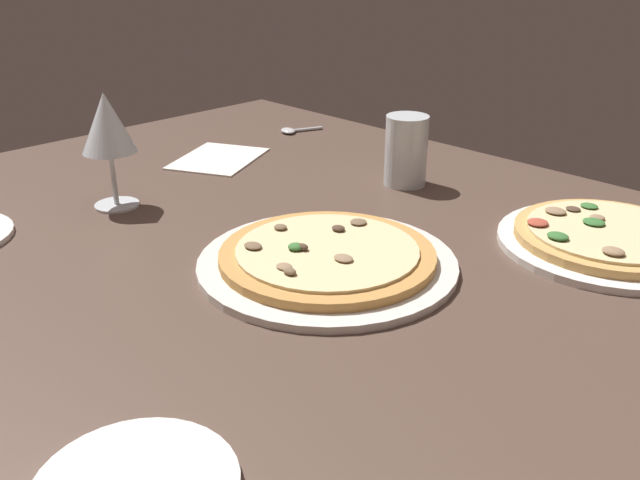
% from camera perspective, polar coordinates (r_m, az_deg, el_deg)
% --- Properties ---
extents(dining_table, '(1.50, 1.10, 0.04)m').
position_cam_1_polar(dining_table, '(0.93, -0.56, -2.41)').
color(dining_table, brown).
rests_on(dining_table, ground).
extents(pizza_main, '(0.33, 0.33, 0.03)m').
position_cam_1_polar(pizza_main, '(0.88, 0.58, -1.53)').
color(pizza_main, silver).
rests_on(pizza_main, dining_table).
extents(pizza_side, '(0.29, 0.29, 0.03)m').
position_cam_1_polar(pizza_side, '(1.02, 22.28, 0.12)').
color(pizza_side, white).
rests_on(pizza_side, dining_table).
extents(wine_glass_far, '(0.08, 0.08, 0.18)m').
position_cam_1_polar(wine_glass_far, '(1.09, -16.84, 8.77)').
color(wine_glass_far, silver).
rests_on(wine_glass_far, dining_table).
extents(water_glass, '(0.07, 0.07, 0.12)m').
position_cam_1_polar(water_glass, '(1.17, 6.96, 6.81)').
color(water_glass, silver).
rests_on(water_glass, dining_table).
extents(paper_menu, '(0.20, 0.22, 0.00)m').
position_cam_1_polar(paper_menu, '(1.32, -8.23, 6.53)').
color(paper_menu, white).
rests_on(paper_menu, dining_table).
extents(spoon, '(0.06, 0.09, 0.01)m').
position_cam_1_polar(spoon, '(1.49, -2.25, 8.85)').
color(spoon, silver).
rests_on(spoon, dining_table).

